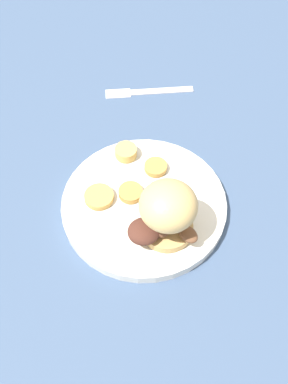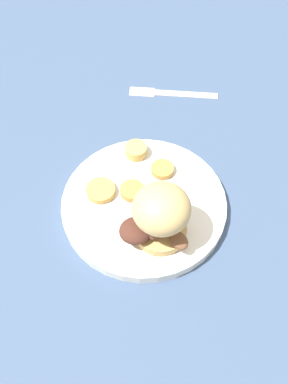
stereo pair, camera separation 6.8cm
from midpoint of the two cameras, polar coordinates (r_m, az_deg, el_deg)
name	(u,v)px [view 2 (the right image)]	position (r m, az deg, el deg)	size (l,w,h in m)	color
ground_plane	(144,208)	(0.72, 2.71, -2.20)	(4.00, 4.00, 0.00)	#3D5170
dinner_plate	(144,204)	(0.71, 2.75, -1.74)	(0.26, 0.26, 0.02)	white
sandwich	(159,216)	(0.63, 5.01, -3.24)	(0.09, 0.11, 0.10)	tan
potato_round_0	(101,190)	(0.71, -2.80, 0.01)	(0.05, 0.05, 0.01)	tan
potato_round_1	(162,169)	(0.74, 5.00, 2.72)	(0.04, 0.04, 0.01)	#BC8942
potato_round_2	(136,150)	(0.76, 1.56, 5.16)	(0.04, 0.04, 0.02)	tan
potato_round_3	(132,191)	(0.71, 1.24, -0.03)	(0.04, 0.04, 0.01)	#BC8942
fork	(172,93)	(0.89, 5.80, 12.24)	(0.12, 0.15, 0.00)	silver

